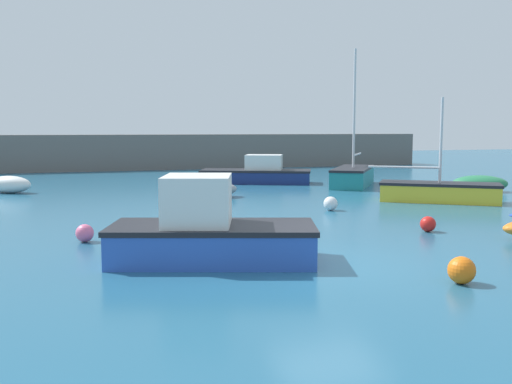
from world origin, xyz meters
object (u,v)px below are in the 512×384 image
rowboat_white_midwater (209,190)px  motorboat_with_cabin (258,173)px  mooring_buoy_red (428,224)px  mooring_buoy_orange (462,270)px  sailboat_twin_hulled (439,192)px  dinghy_near_pier (9,184)px  mooring_buoy_pink (85,233)px  motorboat_grey_hull (209,232)px  mooring_buoy_white (331,204)px  rowboat_blue_near (480,184)px  sailboat_tall_mast (353,176)px

rowboat_white_midwater → motorboat_with_cabin: (4.29, 6.06, 0.20)m
mooring_buoy_red → mooring_buoy_orange: size_ratio=0.85×
mooring_buoy_orange → sailboat_twin_hulled: bearing=56.3°
dinghy_near_pier → motorboat_with_cabin: size_ratio=0.38×
mooring_buoy_pink → mooring_buoy_red: mooring_buoy_pink is taller
rowboat_white_midwater → sailboat_twin_hulled: (9.06, -4.36, 0.07)m
dinghy_near_pier → motorboat_grey_hull: (5.97, -17.03, 0.29)m
mooring_buoy_white → motorboat_grey_hull: bearing=-132.9°
mooring_buoy_red → motorboat_with_cabin: bearing=90.3°
rowboat_blue_near → mooring_buoy_pink: (-18.93, -7.25, -0.16)m
rowboat_blue_near → mooring_buoy_red: (-9.01, -8.78, -0.17)m
sailboat_twin_hulled → mooring_buoy_red: bearing=-92.8°
motorboat_with_cabin → motorboat_grey_hull: 19.54m
rowboat_blue_near → sailboat_twin_hulled: (-4.33, -2.77, 0.03)m
motorboat_grey_hull → rowboat_blue_near: bearing=50.8°
mooring_buoy_orange → sailboat_tall_mast: bearing=68.8°
rowboat_blue_near → rowboat_white_midwater: rowboat_blue_near is taller
sailboat_tall_mast → mooring_buoy_orange: bearing=13.9°
motorboat_grey_hull → mooring_buoy_white: size_ratio=9.67×
motorboat_with_cabin → mooring_buoy_pink: size_ratio=13.38×
dinghy_near_pier → mooring_buoy_red: bearing=161.1°
dinghy_near_pier → sailboat_tall_mast: bearing=-156.0°
rowboat_blue_near → mooring_buoy_orange: size_ratio=5.46×
rowboat_blue_near → mooring_buoy_pink: bearing=-135.3°
dinghy_near_pier → motorboat_with_cabin: (13.07, 1.18, 0.15)m
mooring_buoy_pink → mooring_buoy_orange: size_ratio=0.89×
sailboat_tall_mast → sailboat_twin_hulled: 7.31m
dinghy_near_pier → sailboat_tall_mast: size_ratio=0.34×
motorboat_grey_hull → sailboat_twin_hulled: bearing=51.0°
mooring_buoy_pink → mooring_buoy_white: bearing=21.1°
motorboat_with_cabin → mooring_buoy_white: motorboat_with_cabin is taller
mooring_buoy_orange → motorboat_grey_hull: bearing=141.9°
motorboat_with_cabin → mooring_buoy_red: motorboat_with_cabin is taller
dinghy_near_pier → sailboat_tall_mast: 17.65m
rowboat_blue_near → mooring_buoy_orange: 18.32m
motorboat_grey_hull → mooring_buoy_white: bearing=64.8°
rowboat_white_midwater → mooring_buoy_pink: rowboat_white_midwater is taller
rowboat_white_midwater → mooring_buoy_red: rowboat_white_midwater is taller
mooring_buoy_orange → motorboat_with_cabin: bearing=82.9°
motorboat_grey_hull → sailboat_tall_mast: size_ratio=0.70×
rowboat_white_midwater → sailboat_tall_mast: 9.24m
rowboat_white_midwater → mooring_buoy_white: (3.51, -5.34, -0.10)m
mooring_buoy_red → dinghy_near_pier: bearing=130.8°
mooring_buoy_orange → mooring_buoy_white: mooring_buoy_orange is taller
motorboat_with_cabin → sailboat_tall_mast: 5.44m
sailboat_tall_mast → mooring_buoy_pink: bearing=-15.4°
rowboat_white_midwater → mooring_buoy_red: 11.26m
motorboat_with_cabin → mooring_buoy_orange: bearing=106.8°
mooring_buoy_orange → mooring_buoy_white: 10.43m
motorboat_with_cabin → mooring_buoy_orange: 21.82m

